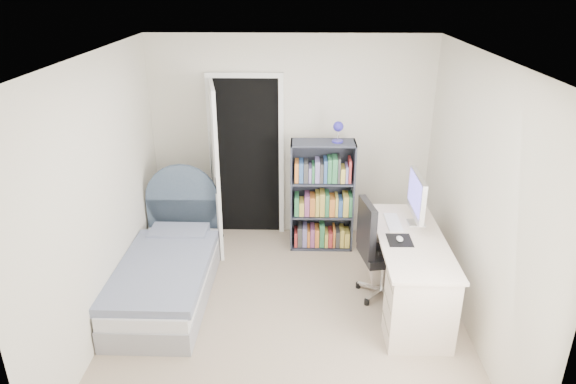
{
  "coord_description": "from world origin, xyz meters",
  "views": [
    {
      "loc": [
        0.1,
        -4.24,
        3.1
      ],
      "look_at": [
        -0.01,
        0.36,
        1.15
      ],
      "focal_mm": 32.0,
      "sensor_mm": 36.0,
      "label": 1
    }
  ],
  "objects_px": {
    "desk": "(408,268)",
    "office_chair": "(377,246)",
    "bed": "(168,272)",
    "nightstand": "(191,217)",
    "bookcase": "(322,200)",
    "floor_lamp": "(215,196)"
  },
  "relations": [
    {
      "from": "desk",
      "to": "office_chair",
      "type": "distance_m",
      "value": 0.37
    },
    {
      "from": "bed",
      "to": "nightstand",
      "type": "relative_size",
      "value": 3.37
    },
    {
      "from": "desk",
      "to": "office_chair",
      "type": "height_order",
      "value": "desk"
    },
    {
      "from": "bookcase",
      "to": "bed",
      "type": "bearing_deg",
      "value": -146.69
    },
    {
      "from": "bookcase",
      "to": "office_chair",
      "type": "height_order",
      "value": "bookcase"
    },
    {
      "from": "floor_lamp",
      "to": "desk",
      "type": "relative_size",
      "value": 0.9
    },
    {
      "from": "bed",
      "to": "desk",
      "type": "bearing_deg",
      "value": -3.52
    },
    {
      "from": "nightstand",
      "to": "floor_lamp",
      "type": "xyz_separation_m",
      "value": [
        0.29,
        0.13,
        0.22
      ]
    },
    {
      "from": "bookcase",
      "to": "office_chair",
      "type": "xyz_separation_m",
      "value": [
        0.51,
        -1.06,
        -0.03
      ]
    },
    {
      "from": "bed",
      "to": "bookcase",
      "type": "relative_size",
      "value": 1.17
    },
    {
      "from": "bookcase",
      "to": "office_chair",
      "type": "bearing_deg",
      "value": -64.21
    },
    {
      "from": "bed",
      "to": "floor_lamp",
      "type": "xyz_separation_m",
      "value": [
        0.31,
        1.24,
        0.32
      ]
    },
    {
      "from": "office_chair",
      "to": "floor_lamp",
      "type": "bearing_deg",
      "value": 146.25
    },
    {
      "from": "bed",
      "to": "desk",
      "type": "xyz_separation_m",
      "value": [
        2.45,
        -0.15,
        0.16
      ]
    },
    {
      "from": "bed",
      "to": "floor_lamp",
      "type": "relative_size",
      "value": 1.31
    },
    {
      "from": "office_chair",
      "to": "bed",
      "type": "bearing_deg",
      "value": -179.73
    },
    {
      "from": "floor_lamp",
      "to": "desk",
      "type": "bearing_deg",
      "value": -33.06
    },
    {
      "from": "bed",
      "to": "bookcase",
      "type": "distance_m",
      "value": 1.99
    },
    {
      "from": "nightstand",
      "to": "office_chair",
      "type": "bearing_deg",
      "value": -27.24
    },
    {
      "from": "nightstand",
      "to": "bookcase",
      "type": "bearing_deg",
      "value": -1.1
    },
    {
      "from": "nightstand",
      "to": "bookcase",
      "type": "xyz_separation_m",
      "value": [
        1.61,
        -0.03,
        0.26
      ]
    },
    {
      "from": "bookcase",
      "to": "desk",
      "type": "distance_m",
      "value": 1.48
    }
  ]
}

